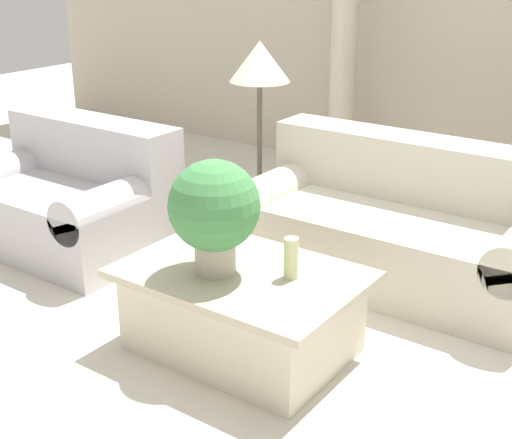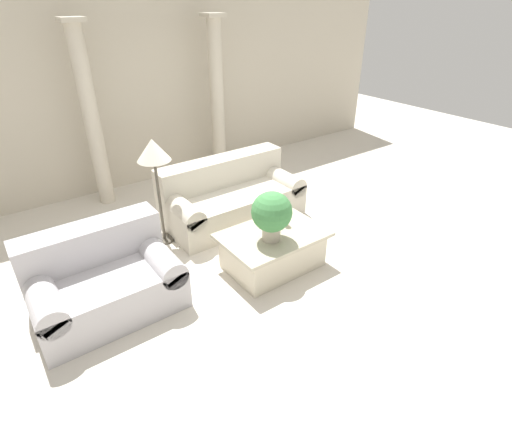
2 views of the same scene
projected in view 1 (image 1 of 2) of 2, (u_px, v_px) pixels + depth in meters
The scene contains 8 objects.
ground_plane at pixel (291, 321), 3.93m from camera, with size 16.00×16.00×0.00m, color silver.
sofa_long at pixel (397, 225), 4.37m from camera, with size 1.90×0.92×0.83m.
loveseat at pixel (70, 196), 4.85m from camera, with size 1.38×0.92×0.83m.
coffee_table at pixel (242, 310), 3.58m from camera, with size 1.17×0.81×0.44m.
potted_plant at pixel (214, 209), 3.37m from camera, with size 0.44×0.44×0.57m.
pillar_candle at pixel (291, 258), 3.39m from camera, with size 0.07×0.07×0.20m.
floor_lamp at pixel (260, 73), 4.64m from camera, with size 0.40×0.40×1.36m.
column_left at pixel (345, 26), 5.89m from camera, with size 0.31×0.31×2.56m.
Camera 1 is at (1.85, -2.94, 1.95)m, focal length 50.00 mm.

